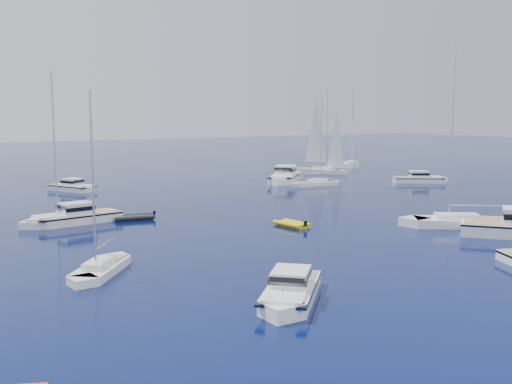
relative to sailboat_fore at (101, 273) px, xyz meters
The scene contains 14 objects.
ground 22.34m from the sailboat_fore, 25.61° to the right, with size 400.00×400.00×0.00m, color #08144B.
motor_cruiser_left 13.08m from the sailboat_fore, 58.29° to the right, with size 2.58×8.43×2.21m, color white, non-canonical shape.
motor_cruiser_centre 18.82m from the sailboat_fore, 79.43° to the left, with size 2.90×9.47×2.49m, color silver, non-canonical shape.
motor_cruiser_far_r 61.21m from the sailboat_fore, 24.14° to the left, with size 2.60×8.50×2.23m, color white, non-canonical shape.
motor_cruiser_distant 53.88m from the sailboat_fore, 42.59° to the left, with size 3.62×11.84×3.11m, color white, non-canonical shape.
motor_cruiser_horizon 43.55m from the sailboat_fore, 76.76° to the left, with size 2.47×8.06×2.11m, color white, non-canonical shape.
sailboat_fore is the anchor object (origin of this frame).
sailboat_mid_r 32.51m from the sailboat_fore, ahead, with size 3.06×11.79×17.33m, color white, non-canonical shape.
sailboat_mid_l 19.15m from the sailboat_fore, 81.11° to the left, with size 2.54×9.78×14.37m, color silver, non-canonical shape.
sailboat_centre 50.51m from the sailboat_fore, 36.63° to the left, with size 2.18×8.39×12.34m, color white, non-canonical shape.
sailboat_sails_r 68.79m from the sailboat_fore, 40.17° to the left, with size 2.69×10.35×15.21m, color silver, non-canonical shape.
sailboat_sails_far 83.20m from the sailboat_fore, 38.06° to the left, with size 2.72×10.44×15.35m, color silver, non-canonical shape.
tender_yellow 20.73m from the sailboat_fore, 18.67° to the left, with size 1.93×3.48×0.95m, color yellow, non-canonical shape.
tender_grey_far 19.74m from the sailboat_fore, 63.22° to the left, with size 2.14×3.95×0.95m, color black, non-canonical shape.
Camera 1 is at (-31.74, -27.43, 10.11)m, focal length 42.54 mm.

